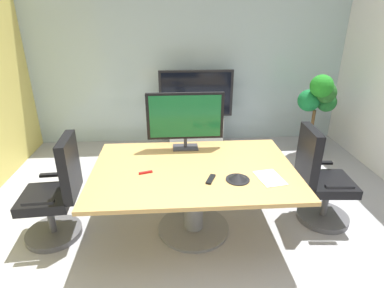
% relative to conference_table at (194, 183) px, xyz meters
% --- Properties ---
extents(ground_plane, '(6.64, 6.64, 0.00)m').
position_rel_conference_table_xyz_m(ground_plane, '(0.10, -0.23, -0.57)').
color(ground_plane, '#99999E').
extents(wall_back_glass_partition, '(5.34, 0.10, 2.75)m').
position_rel_conference_table_xyz_m(wall_back_glass_partition, '(0.10, 2.59, 0.80)').
color(wall_back_glass_partition, '#9EB2B7').
rests_on(wall_back_glass_partition, ground).
extents(conference_table, '(1.99, 1.33, 0.74)m').
position_rel_conference_table_xyz_m(conference_table, '(0.00, 0.00, 0.00)').
color(conference_table, '#B2894C').
rests_on(conference_table, ground).
extents(office_chair_left, '(0.61, 0.59, 1.09)m').
position_rel_conference_table_xyz_m(office_chair_left, '(-1.37, -0.00, -0.12)').
color(office_chair_left, '#4C4C51').
rests_on(office_chair_left, ground).
extents(office_chair_right, '(0.61, 0.59, 1.09)m').
position_rel_conference_table_xyz_m(office_chair_right, '(1.37, 0.08, -0.12)').
color(office_chair_right, '#4C4C51').
rests_on(office_chair_right, ground).
extents(tv_monitor, '(0.84, 0.18, 0.64)m').
position_rel_conference_table_xyz_m(tv_monitor, '(-0.06, 0.49, 0.53)').
color(tv_monitor, '#333338').
rests_on(tv_monitor, conference_table).
extents(wall_display_unit, '(1.20, 0.36, 1.31)m').
position_rel_conference_table_xyz_m(wall_display_unit, '(0.20, 2.23, -0.13)').
color(wall_display_unit, '#B7BABC').
rests_on(wall_display_unit, ground).
extents(potted_plant, '(0.64, 0.63, 1.33)m').
position_rel_conference_table_xyz_m(potted_plant, '(2.03, 1.76, 0.26)').
color(potted_plant, brown).
rests_on(potted_plant, ground).
extents(conference_phone, '(0.22, 0.22, 0.07)m').
position_rel_conference_table_xyz_m(conference_phone, '(0.39, -0.26, 0.20)').
color(conference_phone, black).
rests_on(conference_phone, conference_table).
extents(remote_control, '(0.11, 0.18, 0.02)m').
position_rel_conference_table_xyz_m(remote_control, '(0.14, -0.25, 0.18)').
color(remote_control, black).
rests_on(remote_control, conference_table).
extents(whiteboard_marker, '(0.13, 0.05, 0.02)m').
position_rel_conference_table_xyz_m(whiteboard_marker, '(-0.47, -0.08, 0.18)').
color(whiteboard_marker, red).
rests_on(whiteboard_marker, conference_table).
extents(paper_notepad, '(0.26, 0.33, 0.01)m').
position_rel_conference_table_xyz_m(paper_notepad, '(0.69, -0.25, 0.17)').
color(paper_notepad, white).
rests_on(paper_notepad, conference_table).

